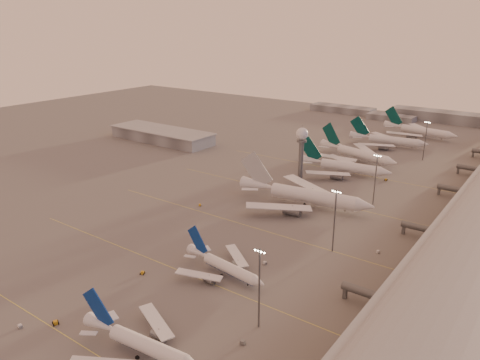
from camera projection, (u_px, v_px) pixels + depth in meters
The scene contains 26 objects.
ground at pixel (123, 267), 166.30m from camera, with size 700.00×700.00×0.00m, color #575454.
taxiway_markings at pixel (278, 233), 192.55m from camera, with size 180.00×185.25×0.02m.
hangar at pixel (162, 135), 338.71m from camera, with size 82.00×27.00×8.50m.
radar_tower at pixel (302, 144), 248.64m from camera, with size 6.40×6.40×31.10m.
mast_a at pixel (259, 285), 129.66m from camera, with size 3.60×0.56×25.00m.
mast_b at pixel (335, 218), 173.45m from camera, with size 3.60×0.56×25.00m.
mast_c at pixel (375, 177), 218.35m from camera, with size 3.60×0.56×25.00m.
mast_d at pixel (425, 139), 288.40m from camera, with size 3.60×0.56×25.00m.
distant_horizon at pixel (411, 115), 412.63m from camera, with size 165.00×37.50×9.00m.
narrowbody_near at pixel (141, 345), 121.70m from camera, with size 39.24×31.20×15.34m.
narrowbody_mid at pixel (224, 268), 160.18m from camera, with size 36.30×28.82×14.21m.
widebody_white at pixel (304, 198), 219.47m from camera, with size 66.38×52.88×23.41m.
greentail_a at pixel (344, 168), 265.05m from camera, with size 54.45×43.75×19.81m.
greentail_b at pixel (357, 156), 289.66m from camera, with size 56.17×44.77×20.87m.
greentail_c at pixel (388, 142), 323.16m from camera, with size 53.89×43.28×19.62m.
greentail_d at pixel (419, 132), 349.40m from camera, with size 56.81×45.57×20.73m.
gsv_truck_a at pixel (20, 325), 132.89m from camera, with size 5.63×2.34×2.23m.
gsv_tug_near at pixel (56, 323), 134.83m from camera, with size 3.61×4.42×1.09m.
gsv_catering_a at pixel (243, 337), 125.97m from camera, with size 6.08×3.56×4.68m.
gsv_tug_mid at pixel (142, 273), 161.56m from camera, with size 3.50×4.01×0.98m.
gsv_truck_b at pixel (266, 262), 167.56m from camera, with size 5.73×2.52×2.24m.
gsv_truck_c at pixel (201, 204), 220.43m from camera, with size 5.52×4.66×2.18m.
gsv_catering_b at pixel (379, 248), 175.68m from camera, with size 5.28×3.47×3.99m.
gsv_tug_far at pixel (306, 192), 236.58m from camera, with size 4.44×4.43×1.12m.
gsv_truck_d at pixel (248, 169), 272.35m from camera, with size 2.72×6.33×2.49m.
gsv_tug_hangar at pixel (386, 180), 255.62m from camera, with size 3.79×2.51×1.02m.
Camera 1 is at (120.06, -94.79, 83.39)m, focal length 35.00 mm.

